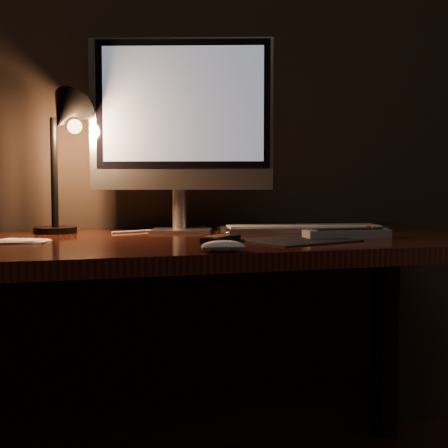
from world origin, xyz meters
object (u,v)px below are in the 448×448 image
object	(u,v)px
monitor	(182,118)
keyboard	(303,228)
mouse	(223,248)
desk	(196,282)
media_remote	(221,239)
tv_remote	(347,233)
desk_lamp	(64,135)

from	to	relation	value
monitor	keyboard	xyz separation A→B (m)	(0.35, -0.07, -0.32)
mouse	keyboard	bearing A→B (deg)	60.15
monitor	desk	bearing A→B (deg)	-66.91
monitor	keyboard	bearing A→B (deg)	5.80
mouse	media_remote	world-z (taller)	media_remote
keyboard	desk	bearing A→B (deg)	-162.90
tv_remote	desk	bearing A→B (deg)	152.96
media_remote	desk_lamp	bearing A→B (deg)	85.66
keyboard	desk_lamp	distance (m)	0.74
tv_remote	monitor	bearing A→B (deg)	140.77
media_remote	desk_lamp	xyz separation A→B (m)	(-0.35, 0.36, 0.27)
keyboard	mouse	bearing A→B (deg)	-120.95
keyboard	media_remote	xyz separation A→B (m)	(-0.33, -0.26, 0.00)
monitor	tv_remote	bearing A→B (deg)	-23.35
monitor	media_remote	xyz separation A→B (m)	(0.02, -0.34, -0.32)
keyboard	media_remote	world-z (taller)	media_remote
keyboard	tv_remote	bearing A→B (deg)	-77.38
mouse	desk	bearing A→B (deg)	94.31
monitor	desk_lamp	world-z (taller)	monitor
mouse	monitor	bearing A→B (deg)	96.85
mouse	tv_remote	bearing A→B (deg)	37.80
tv_remote	desk_lamp	world-z (taller)	desk_lamp
desk_lamp	desk	bearing A→B (deg)	-7.72
desk_lamp	tv_remote	bearing A→B (deg)	-11.12
mouse	desk_lamp	size ratio (longest dim) A/B	0.22
keyboard	tv_remote	distance (m)	0.25
desk	media_remote	distance (m)	0.26
mouse	desk_lamp	world-z (taller)	desk_lamp
desk	monitor	distance (m)	0.47
desk	desk_lamp	world-z (taller)	desk_lamp
monitor	tv_remote	xyz separation A→B (m)	(0.37, -0.32, -0.32)
desk	media_remote	size ratio (longest dim) A/B	12.19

